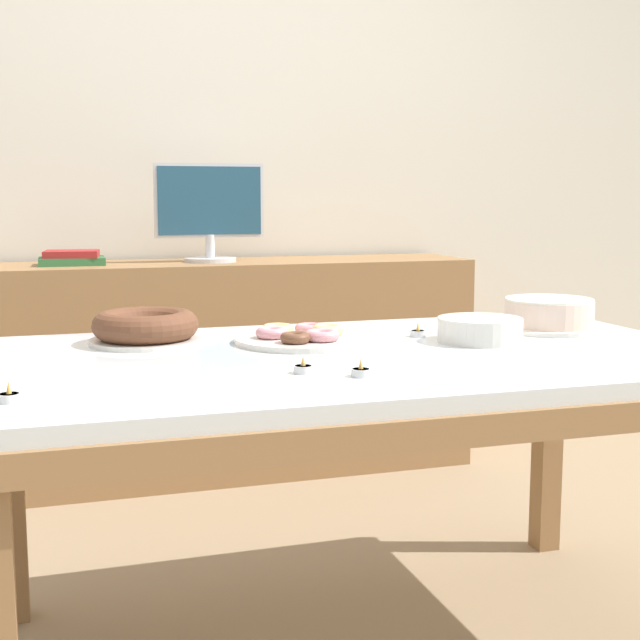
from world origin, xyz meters
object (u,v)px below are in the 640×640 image
object	(u,v)px
tealight_centre	(361,372)
tealight_near_front	(303,368)
book_stack	(72,258)
computer_monitor	(210,213)
tealight_right_edge	(9,397)
cake_golden_bundt	(146,328)
pastry_platter	(302,337)
tealight_left_edge	(418,333)
cake_chocolate_round	(549,315)
plate_stack	(480,330)

from	to	relation	value
tealight_centre	tealight_near_front	bearing A→B (deg)	146.28
book_stack	tealight_near_front	xyz separation A→B (m)	(0.39, -1.72, -0.12)
computer_monitor	tealight_right_edge	bearing A→B (deg)	-111.12
computer_monitor	book_stack	world-z (taller)	computer_monitor
cake_golden_bundt	pastry_platter	xyz separation A→B (m)	(0.37, -0.10, -0.03)
cake_golden_bundt	tealight_right_edge	distance (m)	0.64
tealight_centre	tealight_left_edge	xyz separation A→B (m)	(0.32, 0.43, 0.00)
computer_monitor	book_stack	distance (m)	0.55
tealight_right_edge	cake_chocolate_round	bearing A→B (deg)	18.54
cake_chocolate_round	tealight_centre	size ratio (longest dim) A/B	7.18
cake_golden_bundt	tealight_centre	world-z (taller)	cake_golden_bundt
cake_chocolate_round	pastry_platter	bearing A→B (deg)	179.96
tealight_left_edge	cake_chocolate_round	bearing A→B (deg)	-0.08
plate_stack	tealight_centre	distance (m)	0.53
tealight_right_edge	computer_monitor	bearing A→B (deg)	68.88
cake_chocolate_round	cake_golden_bundt	xyz separation A→B (m)	(-1.06, 0.10, -0.00)
cake_golden_bundt	cake_chocolate_round	bearing A→B (deg)	-5.60
tealight_right_edge	pastry_platter	bearing A→B (deg)	34.26
cake_chocolate_round	tealight_near_front	size ratio (longest dim) A/B	7.18
tealight_centre	tealight_left_edge	bearing A→B (deg)	53.95
cake_chocolate_round	cake_golden_bundt	size ratio (longest dim) A/B	1.05
book_stack	tealight_right_edge	size ratio (longest dim) A/B	6.03
pastry_platter	tealight_left_edge	world-z (taller)	pastry_platter
tealight_centre	cake_golden_bundt	bearing A→B (deg)	124.10
book_stack	pastry_platter	size ratio (longest dim) A/B	0.71
cake_golden_bundt	plate_stack	world-z (taller)	cake_golden_bundt
tealight_centre	tealight_right_edge	bearing A→B (deg)	-177.92
tealight_centre	computer_monitor	bearing A→B (deg)	88.97
cake_chocolate_round	plate_stack	world-z (taller)	cake_chocolate_round
plate_stack	tealight_centre	xyz separation A→B (m)	(-0.43, -0.31, -0.02)
cake_golden_bundt	book_stack	bearing A→B (deg)	95.69
tealight_left_edge	tealight_right_edge	xyz separation A→B (m)	(-0.98, -0.46, 0.00)
book_stack	plate_stack	world-z (taller)	book_stack
computer_monitor	tealight_right_edge	xyz separation A→B (m)	(-0.70, -1.81, -0.28)
tealight_centre	tealight_near_front	distance (m)	0.12
plate_stack	cake_chocolate_round	bearing A→B (deg)	23.87
computer_monitor	cake_chocolate_round	size ratio (longest dim) A/B	1.48
cake_golden_bundt	tealight_near_front	bearing A→B (deg)	-60.76
cake_golden_bundt	plate_stack	xyz separation A→B (m)	(0.79, -0.22, -0.01)
computer_monitor	plate_stack	size ratio (longest dim) A/B	2.02
cake_golden_bundt	tealight_near_front	size ratio (longest dim) A/B	6.84
cake_golden_bundt	tealight_right_edge	world-z (taller)	cake_golden_bundt
tealight_centre	tealight_right_edge	distance (m)	0.67
cake_golden_bundt	tealight_near_front	distance (m)	0.54
cake_chocolate_round	book_stack	bearing A→B (deg)	131.28
cake_chocolate_round	tealight_left_edge	size ratio (longest dim) A/B	7.18
book_stack	cake_golden_bundt	world-z (taller)	book_stack
tealight_right_edge	tealight_centre	bearing A→B (deg)	2.08
computer_monitor	tealight_left_edge	bearing A→B (deg)	-78.13
tealight_near_front	tealight_right_edge	size ratio (longest dim) A/B	1.00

